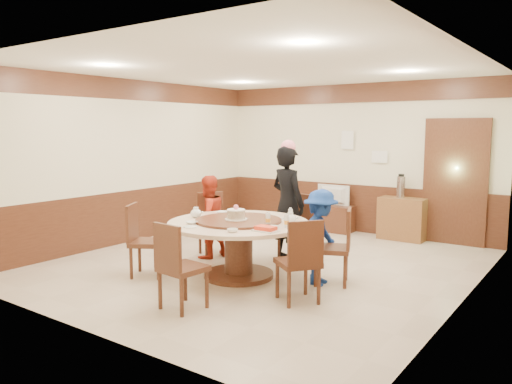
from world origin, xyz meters
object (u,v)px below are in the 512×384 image
Objects in this scene: person_standing at (288,203)px; thermos at (401,187)px; tv_stand at (331,218)px; person_blue at (320,237)px; shrimp_platter at (266,229)px; person_red at (208,217)px; side_cabinet at (402,219)px; banquet_table at (239,238)px; television at (332,195)px; birthday_cake at (236,214)px.

thermos is at bearing -93.96° from person_standing.
person_standing is 2.02× the size of tv_stand.
shrimp_platter is at bearing 143.93° from person_blue.
tv_stand is at bearing 105.33° from shrimp_platter.
thermos is (1.95, 2.94, 0.31)m from person_red.
side_cabinet is at bearing -94.92° from person_standing.
person_red is 1.48× the size of tv_stand.
television is at bearing 96.29° from banquet_table.
side_cabinet is (0.94, 2.35, -0.48)m from person_standing.
side_cabinet is at bearing 1.24° from tv_stand.
person_standing reaches higher than birthday_cake.
shrimp_platter is 3.82m from thermos.
side_cabinet is (1.38, 0.03, 0.12)m from tv_stand.
thermos reaches higher than television.
television is (0.62, 2.91, 0.06)m from person_red.
side_cabinet is at bearing 157.88° from person_red.
person_blue is at bearing -88.55° from thermos.
person_standing is 4.51× the size of thermos.
birthday_cake reaches higher than banquet_table.
person_red reaches higher than television.
thermos reaches higher than side_cabinet.
banquet_table is 6.19× the size of shrimp_platter.
thermos is at bearing 1.29° from tv_stand.
person_red reaches higher than side_cabinet.
banquet_table is 1.08× the size of person_standing.
person_red is 3.55m from thermos.
person_red is at bearing 151.62° from banquet_table.
banquet_table is 1.53× the size of person_blue.
birthday_cake is at bearing -105.42° from thermos.
birthday_cake is at bearing -84.00° from tv_stand.
person_blue reaches higher than side_cabinet.
banquet_table is 2.19× the size of tv_stand.
person_red is 1.58× the size of side_cabinet.
person_standing reaches higher than thermos.
person_blue is (2.03, -0.19, -0.02)m from person_red.
person_standing reaches higher than tv_stand.
thermos is (-0.08, 3.14, 0.33)m from person_blue.
person_standing is at bearing 102.83° from television.
shrimp_platter is (0.59, -1.45, -0.08)m from person_standing.
person_standing is at bearing -110.70° from thermos.
side_cabinet is at bearing 73.89° from birthday_cake.
television is (-0.37, 3.48, -0.15)m from birthday_cake.
tv_stand is (-0.45, 2.32, -0.61)m from person_standing.
banquet_table is 3.48m from television.
shrimp_platter is 0.38× the size of side_cabinet.
person_red is 1.87× the size of television.
thermos is at bearing 158.49° from person_red.
television is at bearing -62.41° from person_standing.
shrimp_platter is (1.65, -0.86, 0.15)m from person_red.
birthday_cake reaches higher than tv_stand.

